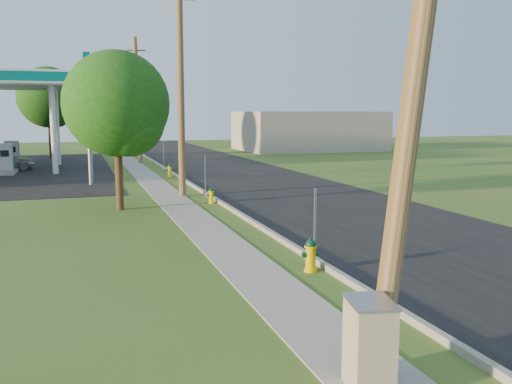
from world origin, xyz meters
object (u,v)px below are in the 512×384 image
tree_lot (50,100)px  utility_cabinet (369,346)px  car_silver (1,160)px  utility_pole_near (420,37)px  utility_pole_mid (181,87)px  hydrant_far (170,170)px  hydrant_mid (211,195)px  hydrant_near (311,255)px  fuel_pump_ne (6,162)px  tree_verge (119,108)px  price_pylon (87,82)px  fuel_pump_se (13,157)px  utility_pole_far (138,100)px

tree_lot → utility_cabinet: (5.65, -42.80, -4.30)m
utility_cabinet → car_silver: bearing=104.3°
utility_pole_near → utility_pole_mid: size_ratio=0.97×
utility_pole_near → hydrant_far: size_ratio=11.72×
utility_pole_near → hydrant_mid: utility_pole_near is taller
hydrant_near → car_silver: bearing=109.8°
hydrant_near → hydrant_far: 20.85m
hydrant_near → fuel_pump_ne: bearing=110.3°
tree_verge → car_silver: (-6.51, 17.89, -3.30)m
price_pylon → hydrant_far: price_pylon is taller
fuel_pump_se → price_pylon: (5.00, -11.50, 4.71)m
utility_pole_mid → price_pylon: utility_pole_mid is taller
hydrant_far → fuel_pump_se: bearing=136.5°
car_silver → tree_lot: bearing=-25.3°
utility_pole_near → fuel_pump_ne: size_ratio=2.96×
fuel_pump_se → utility_pole_far: bearing=6.4°
utility_pole_near → price_pylon: 23.83m
utility_pole_mid → fuel_pump_se: bearing=117.6°
utility_pole_mid → car_silver: (-9.43, 15.08, -4.25)m
tree_verge → hydrant_near: (3.60, -10.15, -3.59)m
price_pylon → car_silver: (-5.53, 9.58, -4.73)m
price_pylon → utility_cabinet: bearing=-82.9°
fuel_pump_se → tree_verge: (5.98, -19.80, 3.27)m
fuel_pump_se → hydrant_mid: (9.67, -19.42, -0.38)m
car_silver → price_pylon: bearing=-158.0°
hydrant_far → hydrant_mid: bearing=-89.6°
fuel_pump_ne → fuel_pump_se: 4.00m
hydrant_mid → utility_cabinet: (-1.68, -16.02, 0.31)m
utility_pole_far → car_silver: 10.69m
fuel_pump_se → price_pylon: size_ratio=0.47×
utility_cabinet → utility_pole_far: bearing=88.6°
utility_pole_near → utility_pole_far: size_ratio=1.00×
tree_lot → hydrant_near: (7.23, -37.32, -4.55)m
utility_pole_mid → tree_verge: utility_pole_mid is taller
utility_pole_mid → utility_pole_far: bearing=90.0°
tree_lot → hydrant_far: tree_lot is taller
fuel_pump_ne → hydrant_mid: bearing=-57.9°
utility_pole_near → fuel_pump_se: (-8.90, 35.00, -4.08)m
utility_pole_mid → tree_lot: size_ratio=1.27×
hydrant_near → hydrant_mid: size_ratio=1.19×
price_pylon → car_silver: bearing=120.0°
utility_pole_mid → hydrant_far: 9.14m
utility_pole_far → hydrant_near: bearing=-88.7°
fuel_pump_se → utility_cabinet: size_ratio=2.46×
utility_pole_mid → fuel_pump_ne: utility_pole_mid is taller
tree_lot → utility_cabinet: bearing=-82.5°
tree_verge → hydrant_far: (3.62, 10.70, -3.60)m
utility_pole_near → fuel_pump_se: bearing=104.3°
utility_pole_mid → tree_lot: bearing=105.1°
utility_pole_near → hydrant_near: utility_pole_near is taller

